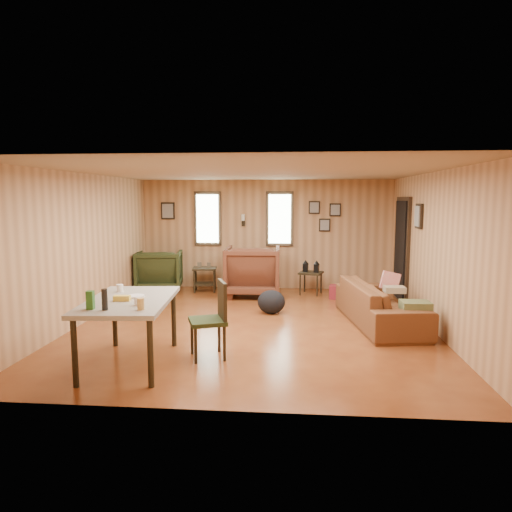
% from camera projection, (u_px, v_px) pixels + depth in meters
% --- Properties ---
extents(room, '(5.54, 6.04, 2.44)m').
position_uv_depth(room, '(266.00, 248.00, 7.39)').
color(room, brown).
rests_on(room, ground).
extents(sofa, '(0.98, 2.33, 0.88)m').
position_uv_depth(sofa, '(380.00, 297.00, 7.25)').
color(sofa, brown).
rests_on(sofa, ground).
extents(recliner_brown, '(1.13, 1.07, 1.13)m').
position_uv_depth(recliner_brown, '(253.00, 268.00, 9.38)').
color(recliner_brown, '#532919').
rests_on(recliner_brown, ground).
extents(recliner_green, '(1.07, 1.02, 0.97)m').
position_uv_depth(recliner_green, '(159.00, 268.00, 9.91)').
color(recliner_green, '#273015').
rests_on(recliner_green, ground).
extents(end_table, '(0.55, 0.51, 0.64)m').
position_uv_depth(end_table, '(205.00, 275.00, 9.83)').
color(end_table, black).
rests_on(end_table, ground).
extents(side_table, '(0.56, 0.56, 0.72)m').
position_uv_depth(side_table, '(311.00, 271.00, 9.52)').
color(side_table, black).
rests_on(side_table, ground).
extents(cooler, '(0.41, 0.32, 0.27)m').
position_uv_depth(cooler, '(339.00, 292.00, 9.13)').
color(cooler, maroon).
rests_on(cooler, ground).
extents(backpack, '(0.55, 0.47, 0.42)m').
position_uv_depth(backpack, '(271.00, 302.00, 7.93)').
color(backpack, black).
rests_on(backpack, ground).
extents(sofa_pillows, '(0.44, 1.72, 0.36)m').
position_uv_depth(sofa_pillows, '(403.00, 294.00, 7.14)').
color(sofa_pillows, brown).
rests_on(sofa_pillows, sofa).
extents(dining_table, '(1.08, 1.66, 1.04)m').
position_uv_depth(dining_table, '(129.00, 305.00, 5.43)').
color(dining_table, gray).
rests_on(dining_table, ground).
extents(dining_chair, '(0.56, 0.56, 0.97)m').
position_uv_depth(dining_chair, '(213.00, 315.00, 5.72)').
color(dining_chair, '#273015').
rests_on(dining_chair, ground).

